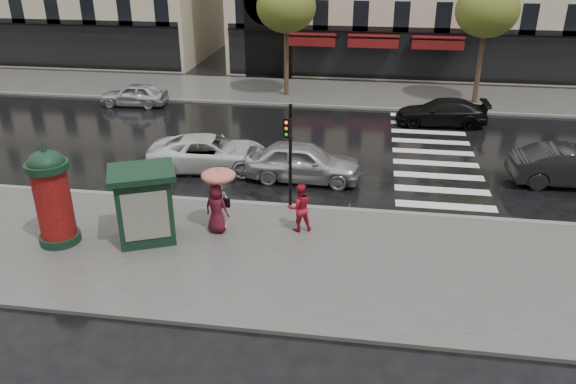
% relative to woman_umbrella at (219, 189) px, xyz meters
% --- Properties ---
extents(ground, '(160.00, 160.00, 0.00)m').
position_rel_woman_umbrella_xyz_m(ground, '(1.57, -0.98, -1.53)').
color(ground, black).
rests_on(ground, ground).
extents(near_sidewalk, '(90.00, 7.00, 0.12)m').
position_rel_woman_umbrella_xyz_m(near_sidewalk, '(1.57, -1.48, -1.47)').
color(near_sidewalk, '#474744').
rests_on(near_sidewalk, ground).
extents(far_sidewalk, '(90.00, 6.00, 0.12)m').
position_rel_woman_umbrella_xyz_m(far_sidewalk, '(1.57, 18.02, -1.47)').
color(far_sidewalk, '#474744').
rests_on(far_sidewalk, ground).
extents(near_kerb, '(90.00, 0.25, 0.14)m').
position_rel_woman_umbrella_xyz_m(near_kerb, '(1.57, 2.02, -1.46)').
color(near_kerb, slate).
rests_on(near_kerb, ground).
extents(far_kerb, '(90.00, 0.25, 0.14)m').
position_rel_woman_umbrella_xyz_m(far_kerb, '(1.57, 15.02, -1.46)').
color(far_kerb, slate).
rests_on(far_kerb, ground).
extents(zebra_crossing, '(3.60, 11.75, 0.01)m').
position_rel_woman_umbrella_xyz_m(zebra_crossing, '(7.57, 8.62, -1.53)').
color(zebra_crossing, silver).
rests_on(zebra_crossing, ground).
extents(tree_far_left, '(3.40, 3.40, 6.64)m').
position_rel_woman_umbrella_xyz_m(tree_far_left, '(-0.43, 17.02, 3.64)').
color(tree_far_left, '#38281C').
rests_on(tree_far_left, ground).
extents(tree_far_right, '(3.40, 3.40, 6.64)m').
position_rel_woman_umbrella_xyz_m(tree_far_right, '(10.57, 17.02, 3.64)').
color(tree_far_right, '#38281C').
rests_on(tree_far_right, ground).
extents(woman_umbrella, '(1.11, 1.11, 2.14)m').
position_rel_woman_umbrella_xyz_m(woman_umbrella, '(0.00, 0.00, 0.00)').
color(woman_umbrella, beige).
rests_on(woman_umbrella, near_sidewalk).
extents(woman_red, '(0.96, 0.85, 1.63)m').
position_rel_woman_umbrella_xyz_m(woman_red, '(2.58, 0.25, -0.60)').
color(woman_red, '#AD152A').
rests_on(woman_red, near_sidewalk).
extents(man_burgundy, '(0.90, 0.68, 1.64)m').
position_rel_woman_umbrella_xyz_m(man_burgundy, '(-0.06, -0.24, -0.59)').
color(man_burgundy, '#4F0F21').
rests_on(man_burgundy, near_sidewalk).
extents(morris_column, '(1.28, 1.28, 3.44)m').
position_rel_woman_umbrella_xyz_m(morris_column, '(-4.80, -1.64, 0.23)').
color(morris_column, black).
rests_on(morris_column, near_sidewalk).
extents(traffic_light, '(0.28, 0.37, 3.79)m').
position_rel_woman_umbrella_xyz_m(traffic_light, '(2.02, 1.75, 0.89)').
color(traffic_light, black).
rests_on(traffic_light, near_sidewalk).
extents(newsstand, '(2.48, 2.32, 2.38)m').
position_rel_woman_umbrella_xyz_m(newsstand, '(-2.12, -1.05, -0.19)').
color(newsstand, black).
rests_on(newsstand, near_sidewalk).
extents(car_silver, '(4.64, 1.95, 1.57)m').
position_rel_woman_umbrella_xyz_m(car_silver, '(2.13, 4.64, -0.75)').
color(car_silver, silver).
rests_on(car_silver, ground).
extents(car_darkgrey, '(4.70, 1.77, 1.53)m').
position_rel_woman_umbrella_xyz_m(car_darkgrey, '(12.53, 5.70, -0.77)').
color(car_darkgrey, black).
rests_on(car_darkgrey, ground).
extents(car_white, '(5.28, 2.87, 1.40)m').
position_rel_woman_umbrella_xyz_m(car_white, '(-1.82, 5.23, -0.83)').
color(car_white, silver).
rests_on(car_white, ground).
extents(car_black, '(4.62, 1.98, 1.33)m').
position_rel_woman_umbrella_xyz_m(car_black, '(8.26, 12.77, -0.87)').
color(car_black, black).
rests_on(car_black, ground).
extents(car_far_silver, '(3.84, 1.64, 1.29)m').
position_rel_woman_umbrella_xyz_m(car_far_silver, '(-8.70, 13.75, -0.89)').
color(car_far_silver, silver).
rests_on(car_far_silver, ground).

